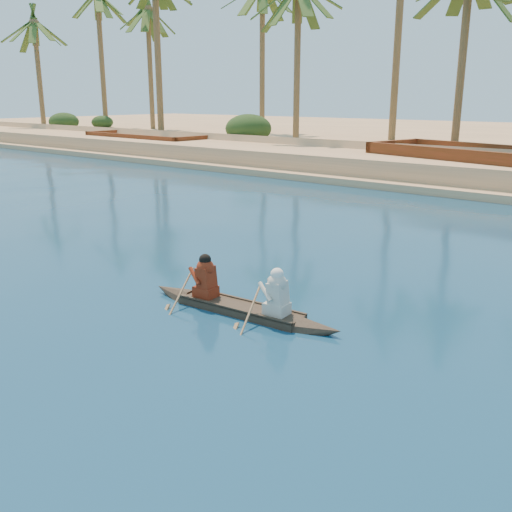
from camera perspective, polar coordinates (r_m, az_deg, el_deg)
The scene contains 3 objects.
canoe at distance 12.02m, azimuth -1.63°, elevation -4.55°, with size 4.79×1.04×1.31m.
barge_left at distance 47.27m, azimuth -10.92°, elevation 10.84°, with size 11.37×4.06×1.88m.
barge_mid at distance 31.64m, azimuth 22.82°, elevation 7.89°, with size 14.17×7.46×2.25m.
Camera 1 is at (8.24, -3.09, 4.41)m, focal length 40.00 mm.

